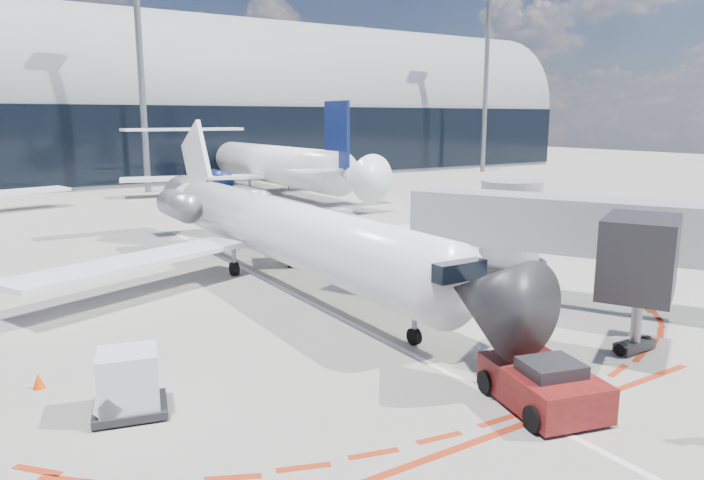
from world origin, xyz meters
TOP-DOWN VIEW (x-y plane):
  - ground at (0.00, 0.00)m, footprint 260.00×260.00m
  - apron_centerline at (0.00, 2.00)m, footprint 0.25×40.00m
  - apron_stop_bar at (0.00, -11.50)m, footprint 14.00×0.25m
  - terminal_building at (0.00, 64.97)m, footprint 150.00×24.15m
  - jet_bridge at (9.79, -3.01)m, footprint 10.03×15.20m
  - light_mast_centre at (5.00, 48.00)m, footprint 0.70×0.70m
  - light_mast_east at (55.00, 48.00)m, footprint 0.70×0.70m
  - regional_jet at (0.66, 6.36)m, footprint 25.70×31.69m
  - pushback_tug at (0.71, -11.02)m, footprint 3.13×5.76m
  - uld_container at (-9.30, -5.27)m, footprint 2.27×2.06m
  - safety_cone_left at (-11.25, -2.07)m, footprint 0.35×0.35m
  - bg_airliner_1 at (16.74, 42.80)m, footprint 36.87×39.04m

SIDE VIEW (x-z plane):
  - ground at x=0.00m, z-range 0.00..0.00m
  - apron_centerline at x=0.00m, z-range 0.00..0.01m
  - apron_stop_bar at x=0.00m, z-range 0.00..0.01m
  - safety_cone_left at x=-11.25m, z-range 0.00..0.49m
  - pushback_tug at x=0.71m, z-range -0.09..1.38m
  - uld_container at x=-9.30m, z-range -0.01..1.82m
  - regional_jet at x=0.66m, z-range -1.32..6.62m
  - jet_bridge at x=9.79m, z-range 0.56..5.46m
  - bg_airliner_1 at x=16.74m, z-range 0.00..11.93m
  - terminal_building at x=0.00m, z-range -3.48..20.52m
  - light_mast_centre at x=5.00m, z-range 0.00..25.00m
  - light_mast_east at x=55.00m, z-range 0.00..25.00m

